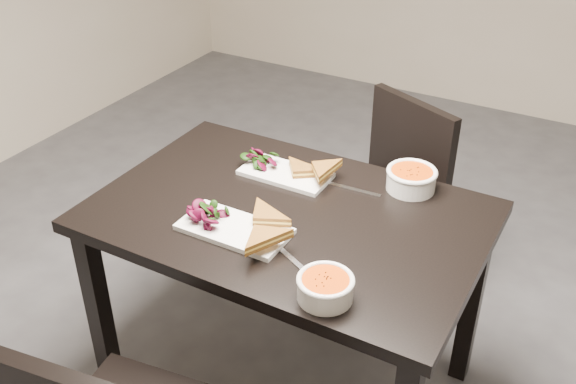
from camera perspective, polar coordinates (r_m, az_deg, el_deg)
The scene contains 13 objects.
ground at distance 2.64m, azimuth 7.55°, elevation -13.86°, with size 5.00×5.00×0.00m, color #47474C.
table at distance 2.10m, azimuth 0.00°, elevation -3.91°, with size 1.20×0.80×0.75m.
chair_far at distance 2.68m, azimuth 8.54°, elevation 0.02°, with size 0.56×0.56×0.85m.
plate_near at distance 1.96m, azimuth -4.66°, elevation -3.22°, with size 0.33×0.16×0.02m, color white.
sandwich_near at distance 1.92m, azimuth -2.83°, elevation -2.70°, with size 0.16×0.12×0.05m, color #A36922, non-canonical shape.
salad_near at distance 1.99m, azimuth -7.10°, elevation -1.67°, with size 0.10×0.09×0.05m, color black, non-canonical shape.
soup_bowl_near at distance 1.70m, azimuth 3.25°, elevation -8.17°, with size 0.15×0.15×0.07m.
cutlery_near at distance 1.84m, azimuth 0.46°, elevation -5.93°, with size 0.18×0.02×0.00m, color silver.
plate_far at distance 2.23m, azimuth -0.22°, elevation 1.58°, with size 0.30×0.15×0.02m, color white.
sandwich_far at distance 2.17m, azimuth 1.08°, elevation 1.72°, with size 0.15×0.11×0.05m, color #A36922, non-canonical shape.
salad_far at distance 2.26m, azimuth -2.43°, elevation 2.83°, with size 0.09×0.09×0.04m, color black, non-canonical shape.
soup_bowl_far at distance 2.17m, azimuth 10.61°, elevation 1.19°, with size 0.17×0.17×0.07m.
cutlery_far at distance 2.16m, azimuth 5.76°, elevation 0.21°, with size 0.18×0.02×0.00m, color silver.
Camera 1 is at (0.60, -1.76, 1.88)m, focal length 41.15 mm.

